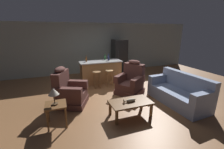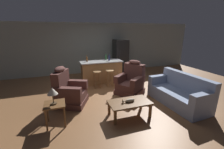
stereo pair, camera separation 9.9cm
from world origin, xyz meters
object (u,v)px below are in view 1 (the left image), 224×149
Objects in this scene: end_table at (56,108)px; fish_figurine at (130,100)px; bottle_tall_green at (86,59)px; bottle_short_amber at (109,58)px; kitchen_island at (101,72)px; couch at (179,93)px; bar_stool_left at (97,77)px; bottle_wine_dark at (105,58)px; recliner_near_lamp at (69,92)px; refrigerator at (119,56)px; bar_stool_right at (109,75)px; recliner_near_island at (131,82)px; table_lamp at (53,92)px; coffee_table at (131,103)px.

fish_figurine is at bearing -8.01° from end_table.
bottle_short_amber reaches higher than bottle_tall_green.
couch is at bearing -57.86° from kitchen_island.
bottle_tall_green is 0.98m from bottle_short_amber.
bar_stool_left is 2.55× the size of bottle_tall_green.
kitchen_island is 7.33× the size of bottle_wine_dark.
refrigerator reaches higher than recliner_near_lamp.
bottle_tall_green is at bearing 177.27° from bottle_short_amber.
bar_stool_right is at bearing -42.84° from bottle_tall_green.
end_table is at bearing 171.99° from fish_figurine.
recliner_near_island is at bearing -51.54° from bottle_tall_green.
refrigerator reaches higher than bar_stool_left.
recliner_near_lamp is 1.00× the size of recliner_near_island.
bar_stool_left is at bearing 180.00° from bar_stool_right.
bar_stool_right is 1.06m from bottle_wine_dark.
couch is at bearing -64.13° from bottle_short_amber.
couch is 1.10× the size of refrigerator.
recliner_near_island is at bearing -104.30° from refrigerator.
recliner_near_island is at bearing 24.46° from table_lamp.
kitchen_island is at bearing 89.46° from coffee_table.
bottle_short_amber is (-1.36, 2.81, 0.72)m from couch.
refrigerator is (1.21, 1.83, 0.41)m from bar_stool_right.
bar_stool_right is at bearing 57.36° from recliner_near_lamp.
table_lamp is 0.60× the size of bar_stool_right.
table_lamp is at bearing 173.09° from coffee_table.
bar_stool_left is at bearing -48.89° from couch.
couch is at bearing -1.11° from table_lamp.
bar_stool_left reaches higher than fish_figurine.
bar_stool_right is at bearing -106.83° from bottle_short_amber.
bar_stool_right is 2.55× the size of bottle_tall_green.
end_table is (-1.81, 0.26, -0.00)m from fish_figurine.
bottle_tall_green reaches higher than coffee_table.
fish_figurine is at bearing -96.28° from bottle_wine_dark.
coffee_table is at bearing -95.04° from bar_stool_right.
coffee_table is 2.93m from kitchen_island.
end_table is 1.88× the size of bottle_short_amber.
refrigerator is at bearing 50.03° from table_lamp.
kitchen_island is (-1.74, 2.77, 0.14)m from couch.
fish_figurine is 0.83× the size of table_lamp.
couch is (1.80, 0.17, -0.12)m from fish_figurine.
fish_figurine is 3.07m from bottle_short_amber.
bar_stool_left is (1.54, 2.07, -0.40)m from table_lamp.
recliner_near_lamp is (-1.44, 1.24, -0.04)m from fish_figurine.
kitchen_island is 2.65× the size of bar_stool_right.
coffee_table is at bearing -108.87° from refrigerator.
coffee_table is at bearing -6.91° from table_lamp.
bottle_tall_green is at bearing 65.17° from table_lamp.
bar_stool_right is at bearing -56.99° from couch.
end_table is 0.82× the size of bar_stool_left.
bar_stool_left is at bearing -137.24° from bottle_short_amber.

